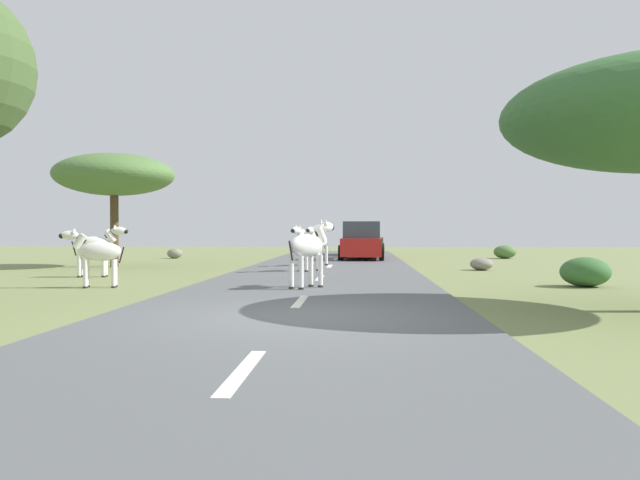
# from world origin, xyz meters

# --- Properties ---
(ground_plane) EXTENTS (90.00, 90.00, 0.00)m
(ground_plane) POSITION_xyz_m (0.00, 0.00, 0.00)
(ground_plane) COLOR olive
(road) EXTENTS (6.00, 64.00, 0.05)m
(road) POSITION_xyz_m (-0.23, 0.00, 0.03)
(road) COLOR #56595B
(road) RESTS_ON ground_plane
(lane_markings) EXTENTS (0.16, 56.00, 0.01)m
(lane_markings) POSITION_xyz_m (-0.23, -1.00, 0.05)
(lane_markings) COLOR silver
(lane_markings) RESTS_ON road
(zebra_0) EXTENTS (0.87, 1.54, 1.53)m
(zebra_0) POSITION_xyz_m (-0.68, 14.49, 0.96)
(zebra_0) COLOR silver
(zebra_0) RESTS_ON road
(zebra_1) EXTENTS (1.51, 0.60, 1.44)m
(zebra_1) POSITION_xyz_m (-5.45, 5.22, 0.86)
(zebra_1) COLOR silver
(zebra_1) RESTS_ON ground_plane
(zebra_2) EXTENTS (1.15, 1.52, 1.61)m
(zebra_2) POSITION_xyz_m (-0.30, 4.94, 1.01)
(zebra_2) COLOR silver
(zebra_2) RESTS_ON road
(zebra_3) EXTENTS (0.97, 1.49, 1.52)m
(zebra_3) POSITION_xyz_m (-0.83, 11.06, 0.96)
(zebra_3) COLOR silver
(zebra_3) RESTS_ON road
(zebra_4) EXTENTS (1.65, 0.58, 1.56)m
(zebra_4) POSITION_xyz_m (-6.93, 8.72, 0.93)
(zebra_4) COLOR silver
(zebra_4) RESTS_ON ground_plane
(car_0) EXTENTS (2.27, 4.46, 1.74)m
(car_0) POSITION_xyz_m (1.05, 25.22, 0.85)
(car_0) COLOR #476B38
(car_0) RESTS_ON road
(car_1) EXTENTS (2.12, 4.39, 1.74)m
(car_1) POSITION_xyz_m (1.00, 19.99, 0.85)
(car_1) COLOR red
(car_1) RESTS_ON road
(tree_1) EXTENTS (4.50, 4.50, 4.28)m
(tree_1) POSITION_xyz_m (-8.39, 13.99, 3.47)
(tree_1) COLOR #4C3823
(tree_1) RESTS_ON ground_plane
(bush_0) EXTENTS (1.21, 1.09, 0.73)m
(bush_0) POSITION_xyz_m (6.40, 6.19, 0.36)
(bush_0) COLOR #386633
(bush_0) RESTS_ON ground_plane
(bush_1) EXTENTS (1.09, 0.98, 0.66)m
(bush_1) POSITION_xyz_m (8.04, 22.34, 0.33)
(bush_1) COLOR #4C7038
(bush_1) RESTS_ON ground_plane
(rock_0) EXTENTS (0.79, 0.80, 0.43)m
(rock_0) POSITION_xyz_m (5.11, 12.75, 0.22)
(rock_0) COLOR gray
(rock_0) RESTS_ON ground_plane
(rock_1) EXTENTS (0.75, 0.63, 0.49)m
(rock_1) POSITION_xyz_m (-8.25, 21.54, 0.24)
(rock_1) COLOR gray
(rock_1) RESTS_ON ground_plane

